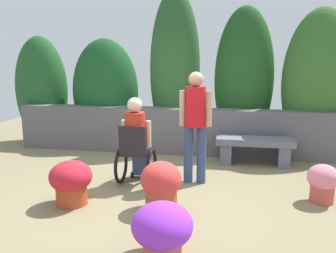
{
  "coord_description": "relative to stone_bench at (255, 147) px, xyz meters",
  "views": [
    {
      "loc": [
        1.11,
        -4.66,
        1.87
      ],
      "look_at": [
        0.12,
        0.54,
        0.85
      ],
      "focal_mm": 37.1,
      "sensor_mm": 36.0,
      "label": 1
    }
  ],
  "objects": [
    {
      "name": "flower_pot_red_accent",
      "position": [
        -2.45,
        -2.27,
        -0.0
      ],
      "size": [
        0.56,
        0.56,
        0.59
      ],
      "color": "#AB4221",
      "rests_on": "ground"
    },
    {
      "name": "stone_bench",
      "position": [
        0.0,
        0.0,
        0.0
      ],
      "size": [
        1.37,
        0.45,
        0.49
      ],
      "rotation": [
        0.0,
        0.0,
        0.04
      ],
      "color": "slate",
      "rests_on": "ground"
    },
    {
      "name": "person_in_wheelchair",
      "position": [
        -1.82,
        -1.34,
        0.3
      ],
      "size": [
        0.53,
        0.66,
        1.33
      ],
      "rotation": [
        0.0,
        0.0,
        0.15
      ],
      "color": "black",
      "rests_on": "ground"
    },
    {
      "name": "hedge_backdrop",
      "position": [
        -1.47,
        1.03,
        1.05
      ],
      "size": [
        7.26,
        1.11,
        3.31
      ],
      "color": "#205427",
      "rests_on": "ground"
    },
    {
      "name": "flower_pot_small_foreground",
      "position": [
        -1.26,
        -2.21,
        0.01
      ],
      "size": [
        0.52,
        0.52,
        0.63
      ],
      "color": "#A14A32",
      "rests_on": "ground"
    },
    {
      "name": "flower_pot_terracotta_by_wall",
      "position": [
        -1.02,
        -3.28,
        -0.03
      ],
      "size": [
        0.59,
        0.59,
        0.55
      ],
      "color": "#B45C34",
      "rests_on": "ground"
    },
    {
      "name": "stone_retaining_wall",
      "position": [
        -1.51,
        0.52,
        0.14
      ],
      "size": [
        6.66,
        0.37,
        0.92
      ],
      "primitive_type": "cube",
      "color": "#5B575E",
      "rests_on": "ground"
    },
    {
      "name": "ground_plane",
      "position": [
        -1.51,
        -1.6,
        -0.32
      ],
      "size": [
        11.64,
        11.64,
        0.0
      ],
      "primitive_type": "plane",
      "color": "#817656"
    },
    {
      "name": "person_standing_companion",
      "position": [
        -0.96,
        -1.14,
        0.66
      ],
      "size": [
        0.49,
        0.3,
        1.7
      ],
      "rotation": [
        0.0,
        0.0,
        0.13
      ],
      "color": "navy",
      "rests_on": "ground"
    },
    {
      "name": "flower_pot_purple_near",
      "position": [
        0.8,
        -1.58,
        -0.04
      ],
      "size": [
        0.41,
        0.41,
        0.52
      ],
      "color": "#BB4E46",
      "rests_on": "ground"
    }
  ]
}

